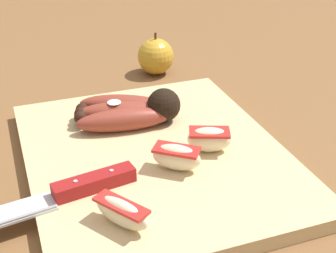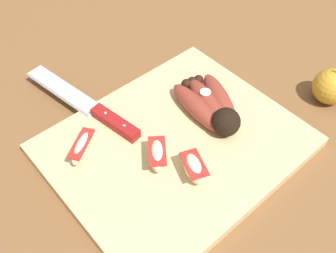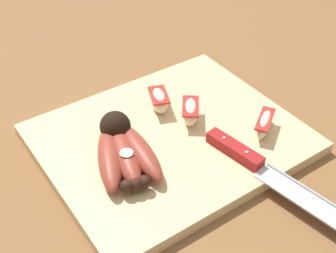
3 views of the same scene
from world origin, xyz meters
name	(u,v)px [view 1 (image 1 of 3)]	position (x,y,z in m)	size (l,w,h in m)	color
ground_plane	(153,160)	(0.00, 0.00, 0.00)	(6.00, 6.00, 0.00)	brown
cutting_board	(158,157)	(-0.01, 0.00, 0.01)	(0.40, 0.33, 0.02)	#DBBC84
banana_bunch	(130,111)	(0.08, 0.01, 0.04)	(0.11, 0.16, 0.05)	black
chefs_knife	(55,196)	(-0.07, 0.14, 0.03)	(0.07, 0.28, 0.02)	silver
apple_wedge_near	(176,157)	(-0.06, -0.01, 0.04)	(0.06, 0.07, 0.03)	beige
apple_wedge_middle	(122,212)	(-0.14, 0.08, 0.04)	(0.07, 0.06, 0.03)	beige
apple_wedge_far	(209,139)	(-0.03, -0.07, 0.04)	(0.05, 0.06, 0.03)	beige
whole_apple	(156,56)	(0.29, -0.10, 0.03)	(0.07, 0.07, 0.08)	gold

